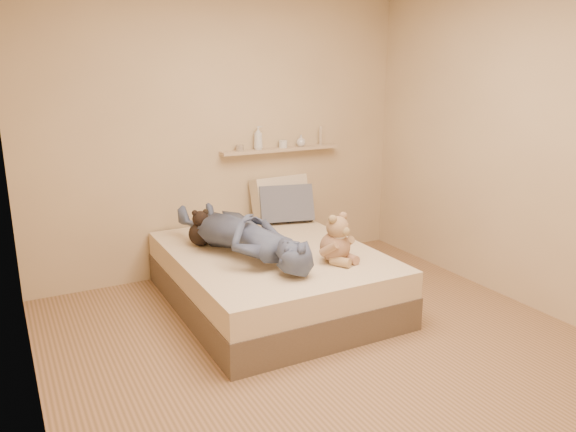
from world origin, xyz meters
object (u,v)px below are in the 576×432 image
bed (272,277)px  teddy_bear (337,242)px  wall_shelf (281,149)px  dark_plush (201,230)px  person (243,234)px  game_console (295,253)px  pillow_cream (280,198)px  pillow_grey (286,204)px

bed → teddy_bear: 0.68m
bed → wall_shelf: size_ratio=1.58×
teddy_bear → dark_plush: bearing=132.1°
person → wall_shelf: (0.80, 0.92, 0.48)m
game_console → wall_shelf: wall_shelf is taller
pillow_cream → person: pillow_cream is taller
pillow_grey → wall_shelf: 0.53m
pillow_grey → person: 1.01m
game_console → pillow_cream: size_ratio=0.31×
game_console → pillow_cream: (0.57, 1.35, 0.05)m
wall_shelf → game_console: bearing=-113.4°
bed → pillow_cream: bearing=58.7°
teddy_bear → person: bearing=140.4°
pillow_cream → pillow_grey: 0.14m
dark_plush → wall_shelf: wall_shelf is taller
person → dark_plush: bearing=-73.5°
bed → pillow_grey: pillow_grey is taller
dark_plush → pillow_grey: 0.99m
teddy_bear → game_console: bearing=-172.3°
bed → dark_plush: bearing=140.2°
pillow_grey → person: bearing=-136.5°
game_console → teddy_bear: 0.38m
pillow_grey → dark_plush: bearing=-161.7°
game_console → teddy_bear: teddy_bear is taller
game_console → pillow_grey: size_ratio=0.34×
dark_plush → pillow_grey: pillow_grey is taller
bed → game_console: bearing=-97.5°
game_console → teddy_bear: bearing=7.7°
wall_shelf → bed: bearing=-121.2°
wall_shelf → pillow_cream: bearing=-119.8°
bed → wall_shelf: wall_shelf is taller
game_console → dark_plush: (-0.38, 0.90, -0.01)m
bed → pillow_grey: 0.93m
dark_plush → pillow_cream: bearing=25.2°
pillow_cream → dark_plush: bearing=-154.8°
bed → game_console: (-0.07, -0.52, 0.37)m
bed → dark_plush: (-0.45, 0.38, 0.36)m
teddy_bear → pillow_grey: (0.18, 1.16, 0.01)m
dark_plush → pillow_grey: size_ratio=0.61×
game_console → person: person is taller
bed → teddy_bear: teddy_bear is taller
bed → wall_shelf: bearing=58.8°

